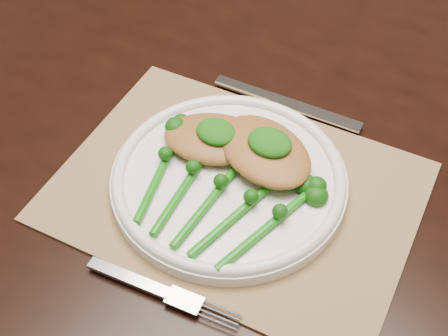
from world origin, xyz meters
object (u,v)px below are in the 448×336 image
Objects in this scene: dinner_plate at (229,178)px; broccolini_bundle at (210,200)px; placemat at (236,191)px; chicken_fillet_left at (214,138)px; dining_table at (235,248)px.

dinner_plate is 1.47× the size of broccolini_bundle.
placemat is 2.19× the size of broccolini_bundle.
dinner_plate is 0.05m from broccolini_bundle.
dinner_plate is 2.26× the size of chicken_fillet_left.
broccolini_bundle reaches higher than dinner_plate.
broccolini_bundle is (0.09, -0.19, 0.40)m from dining_table.
dinner_plate is (0.08, -0.14, 0.39)m from dining_table.
chicken_fillet_left is (-0.05, 0.03, 0.03)m from placemat.
dinner_plate is at bearing 95.40° from broccolini_bundle.
chicken_fillet_left reaches higher than placemat.
broccolini_bundle reaches higher than placemat.
chicken_fillet_left is (-0.04, 0.03, 0.02)m from dinner_plate.
dining_table is 8.87× the size of broccolini_bundle.
placemat is (0.09, -0.15, 0.37)m from dining_table.
dining_table is 0.41m from placemat.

